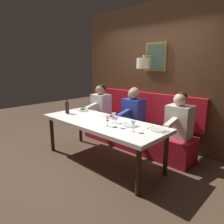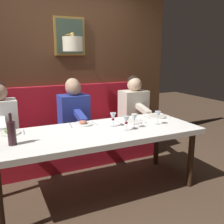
{
  "view_description": "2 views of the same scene",
  "coord_description": "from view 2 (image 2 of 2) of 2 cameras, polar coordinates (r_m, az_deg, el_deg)",
  "views": [
    {
      "loc": [
        -2.3,
        -2.43,
        1.67
      ],
      "look_at": [
        0.05,
        -0.2,
        0.92
      ],
      "focal_mm": 32.71,
      "sensor_mm": 36.0,
      "label": 1
    },
    {
      "loc": [
        -2.49,
        1.0,
        1.56
      ],
      "look_at": [
        0.05,
        -0.2,
        0.92
      ],
      "focal_mm": 40.72,
      "sensor_mm": 36.0,
      "label": 2
    }
  ],
  "objects": [
    {
      "name": "diner_near",
      "position": [
        3.6,
        -8.58,
        0.74
      ],
      "size": [
        0.6,
        0.4,
        0.79
      ],
      "color": "#283893",
      "rests_on": "banquette_bench"
    },
    {
      "name": "place_setting_0",
      "position": [
        3.13,
        4.51,
        -2.25
      ],
      "size": [
        0.24,
        0.32,
        0.01
      ],
      "color": "silver",
      "rests_on": "dining_table"
    },
    {
      "name": "diner_middle",
      "position": [
        3.46,
        -23.82,
        -0.73
      ],
      "size": [
        0.6,
        0.4,
        0.79
      ],
      "color": "white",
      "rests_on": "banquette_bench"
    },
    {
      "name": "wine_glass_1",
      "position": [
        2.88,
        5.03,
        -1.37
      ],
      "size": [
        0.07,
        0.07,
        0.16
      ],
      "color": "silver",
      "rests_on": "dining_table"
    },
    {
      "name": "wine_bottle",
      "position": [
        2.51,
        -21.6,
        -4.38
      ],
      "size": [
        0.08,
        0.08,
        0.3
      ],
      "color": "#33191E",
      "rests_on": "dining_table"
    },
    {
      "name": "place_setting_2",
      "position": [
        2.91,
        -22.13,
        -4.25
      ],
      "size": [
        0.24,
        0.32,
        0.05
      ],
      "color": "silver",
      "rests_on": "dining_table"
    },
    {
      "name": "wine_glass_2",
      "position": [
        2.92,
        0.24,
        -1.12
      ],
      "size": [
        0.07,
        0.07,
        0.16
      ],
      "color": "silver",
      "rests_on": "dining_table"
    },
    {
      "name": "ground_plane",
      "position": [
        3.11,
        -3.1,
        -17.34
      ],
      "size": [
        12.0,
        12.0,
        0.0
      ],
      "primitive_type": "plane",
      "color": "#4C3828"
    },
    {
      "name": "banquette_bench",
      "position": [
        3.77,
        -8.32,
        -8.03
      ],
      "size": [
        0.52,
        2.49,
        0.45
      ],
      "primitive_type": "cube",
      "color": "red",
      "rests_on": "ground_plane"
    },
    {
      "name": "back_wall_panel",
      "position": [
        4.08,
        -11.23,
        9.94
      ],
      "size": [
        0.59,
        3.69,
        2.9
      ],
      "color": "#51331E",
      "rests_on": "ground_plane"
    },
    {
      "name": "place_setting_1",
      "position": [
        3.05,
        -6.53,
        -2.58
      ],
      "size": [
        0.24,
        0.32,
        0.05
      ],
      "color": "white",
      "rests_on": "dining_table"
    },
    {
      "name": "dining_table",
      "position": [
        2.83,
        -3.26,
        -5.46
      ],
      "size": [
        0.9,
        2.29,
        0.74
      ],
      "color": "white",
      "rests_on": "ground_plane"
    },
    {
      "name": "diner_nearest",
      "position": [
        3.98,
        4.89,
        2.0
      ],
      "size": [
        0.6,
        0.4,
        0.79
      ],
      "color": "beige",
      "rests_on": "banquette_bench"
    },
    {
      "name": "place_setting_3",
      "position": [
        3.45,
        10.13,
        -1.0
      ],
      "size": [
        0.24,
        0.31,
        0.01
      ],
      "color": "silver",
      "rests_on": "dining_table"
    },
    {
      "name": "wine_glass_0",
      "position": [
        2.77,
        3.22,
        -1.91
      ],
      "size": [
        0.07,
        0.07,
        0.16
      ],
      "color": "silver",
      "rests_on": "dining_table"
    },
    {
      "name": "wine_glass_3",
      "position": [
        3.06,
        10.24,
        -0.67
      ],
      "size": [
        0.07,
        0.07,
        0.16
      ],
      "color": "silver",
      "rests_on": "dining_table"
    }
  ]
}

